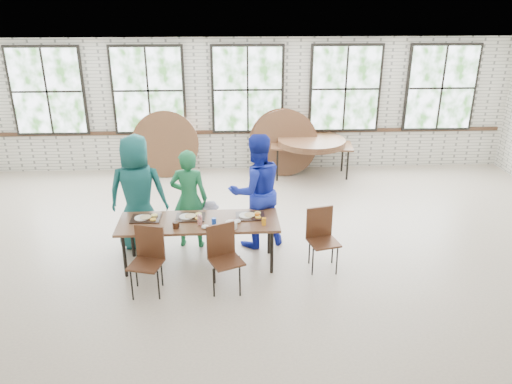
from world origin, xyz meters
TOP-DOWN VIEW (x-y plane):
  - room at (0.00, 4.44)m, footprint 12.00×12.00m
  - dining_table at (-0.88, 0.05)m, footprint 2.41×0.84m
  - chair_near_left at (-1.54, -0.61)m, footprint 0.51×0.50m
  - chair_near_right at (-0.50, -0.58)m, footprint 0.55×0.54m
  - chair_spare at (0.96, -0.08)m, footprint 0.51×0.50m
  - adult_teal at (-1.87, 0.70)m, footprint 0.93×0.60m
  - adult_green at (-1.06, 0.70)m, footprint 0.64×0.45m
  - toddler at (-0.73, 0.70)m, footprint 0.56×0.41m
  - adult_blue at (0.02, 0.70)m, footprint 1.10×0.98m
  - storage_table at (1.40, 3.89)m, footprint 1.87×0.93m
  - tabletop_clutter at (-0.75, 0.02)m, footprint 2.02×0.63m
  - round_tops_stacked at (1.40, 3.89)m, footprint 1.50×1.50m
  - round_tops_leaning at (-0.09, 4.09)m, footprint 4.18×0.43m

SIDE VIEW (x-z plane):
  - toddler at x=-0.73m, z-range 0.00..0.78m
  - chair_near_left at x=-1.54m, z-range 0.08..1.03m
  - chair_near_right at x=-0.50m, z-range 0.08..1.03m
  - chair_spare at x=0.96m, z-range 0.08..1.03m
  - storage_table at x=1.40m, z-range 0.32..1.06m
  - dining_table at x=-0.88m, z-range 0.32..1.06m
  - round_tops_leaning at x=-0.09m, z-range -0.01..1.48m
  - tabletop_clutter at x=-0.75m, z-range 0.71..0.82m
  - round_tops_stacked at x=1.40m, z-range 0.74..0.87m
  - adult_green at x=-1.06m, z-range 0.00..1.65m
  - adult_blue at x=0.02m, z-range 0.00..1.89m
  - adult_teal at x=-1.87m, z-range 0.00..1.90m
  - room at x=0.00m, z-range -4.17..7.83m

